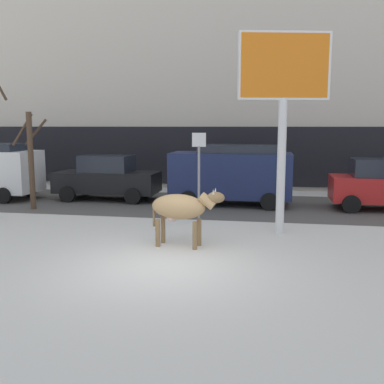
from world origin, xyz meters
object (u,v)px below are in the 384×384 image
object	(u,v)px
cow_tan	(181,208)
car_navy_van	(232,173)
billboard	(284,79)
car_red_hatchback	(380,185)
street_sign	(199,169)
bare_tree_left_lot	(31,157)
car_black_sedan	(107,178)

from	to	relation	value
cow_tan	car_navy_van	xyz separation A→B (m)	(0.73, 6.25, 0.25)
cow_tan	billboard	world-z (taller)	billboard
billboard	car_red_hatchback	bearing A→B (deg)	49.10
car_navy_van	street_sign	distance (m)	3.19
street_sign	cow_tan	bearing A→B (deg)	-88.97
car_red_hatchback	bare_tree_left_lot	size ratio (longest dim) A/B	0.99
car_red_hatchback	bare_tree_left_lot	distance (m)	12.74
car_black_sedan	car_red_hatchback	size ratio (longest dim) A/B	1.20
billboard	street_sign	size ratio (longest dim) A/B	1.97
cow_tan	bare_tree_left_lot	distance (m)	7.67
car_black_sedan	car_red_hatchback	world-z (taller)	car_red_hatchback
billboard	street_sign	bearing A→B (deg)	153.37
billboard	car_red_hatchback	size ratio (longest dim) A/B	1.58
car_navy_van	billboard	bearing A→B (deg)	-67.89
billboard	car_navy_van	world-z (taller)	billboard
billboard	bare_tree_left_lot	distance (m)	9.48
bare_tree_left_lot	car_navy_van	bearing A→B (deg)	16.69
cow_tan	bare_tree_left_lot	xyz separation A→B (m)	(-6.41, 4.11, 0.92)
billboard	street_sign	xyz separation A→B (m)	(-2.55, 1.28, -2.64)
car_black_sedan	bare_tree_left_lot	xyz separation A→B (m)	(-1.98, -2.43, 1.00)
car_black_sedan	street_sign	xyz separation A→B (m)	(4.37, -3.36, 0.76)
car_black_sedan	car_navy_van	bearing A→B (deg)	-3.21
car_black_sedan	street_sign	size ratio (longest dim) A/B	1.49
cow_tan	bare_tree_left_lot	bearing A→B (deg)	147.33
billboard	car_navy_van	size ratio (longest dim) A/B	1.21
car_red_hatchback	bare_tree_left_lot	xyz separation A→B (m)	(-12.54, -1.99, 0.98)
car_red_hatchback	street_sign	distance (m)	6.88
billboard	street_sign	world-z (taller)	billboard
car_navy_van	car_black_sedan	bearing A→B (deg)	176.79
car_black_sedan	car_red_hatchback	distance (m)	10.57
street_sign	car_red_hatchback	bearing A→B (deg)	25.27
bare_tree_left_lot	street_sign	bearing A→B (deg)	-8.30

